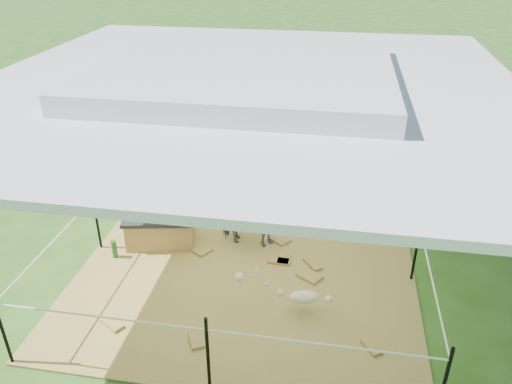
% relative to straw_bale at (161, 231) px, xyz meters
% --- Properties ---
extents(ground, '(90.00, 90.00, 0.00)m').
position_rel_straw_bale_xyz_m(ground, '(1.39, -0.25, -0.25)').
color(ground, '#2D5919').
rests_on(ground, ground).
extents(hay_patch, '(4.60, 4.60, 0.03)m').
position_rel_straw_bale_xyz_m(hay_patch, '(1.39, -0.25, -0.23)').
color(hay_patch, brown).
rests_on(hay_patch, ground).
extents(canopy_tent, '(6.30, 6.30, 2.90)m').
position_rel_straw_bale_xyz_m(canopy_tent, '(1.39, -0.25, 2.44)').
color(canopy_tent, silver).
rests_on(canopy_tent, ground).
extents(rope_fence, '(4.54, 4.54, 1.00)m').
position_rel_straw_bale_xyz_m(rope_fence, '(1.39, -0.25, 0.40)').
color(rope_fence, black).
rests_on(rope_fence, ground).
extents(straw_bale, '(1.06, 0.68, 0.43)m').
position_rel_straw_bale_xyz_m(straw_bale, '(0.00, 0.00, 0.00)').
color(straw_bale, olive).
rests_on(straw_bale, hay_patch).
extents(dark_cloth, '(1.13, 0.74, 0.05)m').
position_rel_straw_bale_xyz_m(dark_cloth, '(0.00, 0.00, 0.24)').
color(dark_cloth, black).
rests_on(dark_cloth, straw_bale).
extents(woman, '(0.36, 0.48, 1.17)m').
position_rel_straw_bale_xyz_m(woman, '(0.10, 0.00, 0.80)').
color(woman, red).
rests_on(woman, straw_bale).
extents(green_bottle, '(0.09, 0.09, 0.27)m').
position_rel_straw_bale_xyz_m(green_bottle, '(-0.55, -0.45, -0.08)').
color(green_bottle, '#166622').
rests_on(green_bottle, hay_patch).
extents(pony, '(0.96, 0.46, 0.80)m').
position_rel_straw_bale_xyz_m(pony, '(1.34, 0.18, 0.18)').
color(pony, '#46464A').
rests_on(pony, hay_patch).
extents(pink_hat, '(0.25, 0.25, 0.12)m').
position_rel_straw_bale_xyz_m(pink_hat, '(1.34, 0.18, 0.64)').
color(pink_hat, pink).
rests_on(pink_hat, pony).
extents(foal, '(1.04, 0.71, 0.53)m').
position_rel_straw_bale_xyz_m(foal, '(2.24, -1.16, 0.05)').
color(foal, beige).
rests_on(foal, hay_patch).
extents(trash_barrel, '(0.67, 0.67, 0.87)m').
position_rel_straw_bale_xyz_m(trash_barrel, '(5.10, 6.04, 0.19)').
color(trash_barrel, '#1A2FC3').
rests_on(trash_barrel, ground).
extents(picnic_table_near, '(1.92, 1.48, 0.74)m').
position_rel_straw_bale_xyz_m(picnic_table_near, '(3.10, 7.99, 0.12)').
color(picnic_table_near, brown).
rests_on(picnic_table_near, ground).
extents(picnic_table_far, '(2.23, 1.89, 0.79)m').
position_rel_straw_bale_xyz_m(picnic_table_far, '(6.44, 8.52, 0.15)').
color(picnic_table_far, brown).
rests_on(picnic_table_far, ground).
extents(distant_person, '(0.61, 0.52, 1.10)m').
position_rel_straw_bale_xyz_m(distant_person, '(3.23, 7.56, 0.30)').
color(distant_person, '#306CB5').
rests_on(distant_person, ground).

